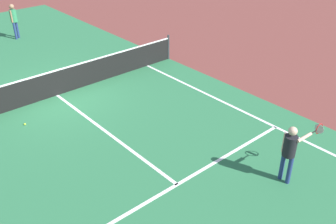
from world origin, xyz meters
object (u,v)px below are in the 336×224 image
(player_near, at_px, (290,148))
(player_far, at_px, (14,18))
(tennis_ball_near_net, at_px, (25,124))
(net, at_px, (55,83))

(player_near, bearing_deg, player_far, 92.95)
(player_near, distance_m, player_far, 14.99)
(player_far, relative_size, tennis_ball_near_net, 25.68)
(player_far, bearing_deg, net, -101.37)
(net, relative_size, player_near, 6.72)
(net, height_order, tennis_ball_near_net, net)
(player_far, xyz_separation_m, tennis_ball_near_net, (-3.09, -8.12, -1.01))
(player_far, distance_m, tennis_ball_near_net, 8.75)
(player_near, relative_size, player_far, 0.94)
(net, xyz_separation_m, player_far, (1.39, 6.93, 0.55))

